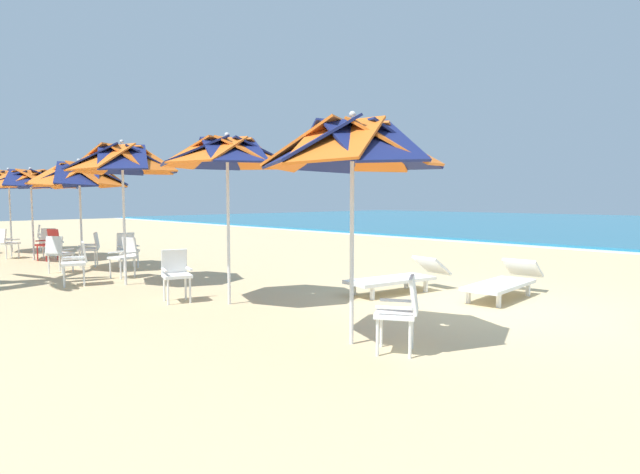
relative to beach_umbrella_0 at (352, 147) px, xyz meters
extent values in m
plane|color=#D3B784|center=(0.01, 2.91, -2.32)|extent=(80.00, 80.00, 0.00)
cylinder|color=silver|center=(0.00, 0.00, -1.24)|extent=(0.05, 0.05, 2.15)
cube|color=orange|center=(0.48, 0.20, 0.03)|extent=(1.15, 1.13, 0.57)
cube|color=navy|center=(0.20, 0.48, 0.03)|extent=(1.11, 1.18, 0.57)
cube|color=orange|center=(-0.20, 0.48, 0.03)|extent=(1.13, 1.15, 0.57)
cube|color=navy|center=(-0.48, 0.20, 0.03)|extent=(1.18, 1.11, 0.57)
cube|color=orange|center=(-0.48, -0.20, 0.03)|extent=(1.15, 1.13, 0.57)
cube|color=navy|center=(-0.20, -0.48, 0.03)|extent=(1.11, 1.18, 0.57)
cube|color=orange|center=(0.20, -0.48, 0.03)|extent=(1.13, 1.15, 0.57)
cube|color=navy|center=(0.48, -0.20, 0.03)|extent=(1.18, 1.11, 0.57)
sphere|color=silver|center=(0.00, 0.00, 0.37)|extent=(0.08, 0.08, 0.08)
cube|color=white|center=(0.56, 0.11, -1.88)|extent=(0.61, 0.61, 0.05)
cube|color=white|center=(0.73, 0.21, -1.65)|extent=(0.30, 0.40, 0.40)
cube|color=white|center=(0.67, -0.06, -1.77)|extent=(0.36, 0.25, 0.03)
cube|color=white|center=(0.46, 0.27, -1.77)|extent=(0.36, 0.25, 0.03)
cylinder|color=white|center=(0.51, -0.14, -2.11)|extent=(0.04, 0.04, 0.41)
cylinder|color=white|center=(0.32, 0.16, -2.11)|extent=(0.04, 0.04, 0.41)
cylinder|color=white|center=(0.81, 0.05, -2.11)|extent=(0.04, 0.04, 0.41)
cylinder|color=white|center=(0.62, 0.35, -2.11)|extent=(0.04, 0.04, 0.41)
cylinder|color=silver|center=(-2.91, 0.25, -1.15)|extent=(0.05, 0.05, 2.32)
cube|color=orange|center=(-2.43, 0.45, 0.14)|extent=(1.21, 1.15, 0.46)
cube|color=navy|center=(-2.71, 0.73, 0.14)|extent=(1.15, 1.22, 0.46)
cube|color=orange|center=(-3.11, 0.73, 0.14)|extent=(1.15, 1.21, 0.46)
cube|color=navy|center=(-3.40, 0.45, 0.14)|extent=(1.22, 1.15, 0.46)
cube|color=orange|center=(-3.40, 0.05, 0.14)|extent=(1.21, 1.15, 0.46)
cube|color=navy|center=(-3.11, -0.23, 0.14)|extent=(1.15, 1.22, 0.46)
cube|color=orange|center=(-2.71, -0.23, 0.14)|extent=(1.15, 1.21, 0.46)
cube|color=navy|center=(-2.43, 0.05, 0.14)|extent=(1.22, 1.15, 0.46)
sphere|color=silver|center=(-2.91, 0.25, 0.41)|extent=(0.08, 0.08, 0.08)
cube|color=white|center=(-3.66, -0.27, -1.88)|extent=(0.55, 0.55, 0.05)
cube|color=white|center=(-3.85, -0.21, -1.65)|extent=(0.22, 0.43, 0.40)
cube|color=white|center=(-3.60, -0.08, -1.77)|extent=(0.39, 0.16, 0.03)
cube|color=white|center=(-3.72, -0.46, -1.77)|extent=(0.39, 0.16, 0.03)
cylinder|color=white|center=(-3.44, -0.16, -2.11)|extent=(0.04, 0.04, 0.41)
cylinder|color=white|center=(-3.55, -0.50, -2.11)|extent=(0.04, 0.04, 0.41)
cylinder|color=white|center=(-3.78, -0.05, -2.11)|extent=(0.04, 0.04, 0.41)
cylinder|color=white|center=(-3.88, -0.39, -2.11)|extent=(0.04, 0.04, 0.41)
cylinder|color=silver|center=(-5.91, -0.18, -1.16)|extent=(0.05, 0.05, 2.31)
cube|color=orange|center=(-5.42, 0.02, 0.18)|extent=(1.19, 1.16, 0.57)
cube|color=navy|center=(-5.71, 0.31, 0.18)|extent=(1.15, 1.22, 0.57)
cube|color=orange|center=(-6.11, 0.31, 0.18)|extent=(1.16, 1.19, 0.57)
cube|color=navy|center=(-6.40, 0.02, 0.18)|extent=(1.22, 1.15, 0.57)
cube|color=orange|center=(-6.40, -0.38, 0.18)|extent=(1.19, 1.16, 0.57)
cube|color=navy|center=(-6.11, -0.67, 0.18)|extent=(1.15, 1.22, 0.57)
cube|color=orange|center=(-5.71, -0.67, 0.18)|extent=(1.16, 1.19, 0.57)
cube|color=navy|center=(-5.42, -0.38, 0.18)|extent=(1.22, 1.15, 0.57)
sphere|color=silver|center=(-5.91, -0.18, 0.51)|extent=(0.08, 0.08, 0.08)
cube|color=white|center=(-6.85, 0.16, -1.88)|extent=(0.53, 0.53, 0.05)
cube|color=white|center=(-6.90, 0.35, -1.65)|extent=(0.43, 0.19, 0.40)
cube|color=white|center=(-6.65, 0.20, -1.77)|extent=(0.13, 0.39, 0.03)
cube|color=white|center=(-7.04, 0.11, -1.77)|extent=(0.13, 0.39, 0.03)
cylinder|color=white|center=(-6.64, 0.03, -2.11)|extent=(0.04, 0.04, 0.41)
cylinder|color=white|center=(-6.98, -0.06, -2.11)|extent=(0.04, 0.04, 0.41)
cylinder|color=white|center=(-6.72, 0.37, -2.11)|extent=(0.04, 0.04, 0.41)
cylinder|color=white|center=(-7.06, 0.28, -2.11)|extent=(0.04, 0.04, 0.41)
cube|color=white|center=(-6.52, -0.95, -1.88)|extent=(0.56, 0.56, 0.05)
cube|color=white|center=(-6.46, -0.76, -1.65)|extent=(0.43, 0.22, 0.40)
cube|color=white|center=(-6.34, -1.01, -1.77)|extent=(0.16, 0.39, 0.03)
cube|color=white|center=(-6.71, -0.89, -1.77)|extent=(0.16, 0.39, 0.03)
cylinder|color=white|center=(-6.41, -1.17, -2.11)|extent=(0.04, 0.04, 0.41)
cylinder|color=white|center=(-6.75, -1.06, -2.11)|extent=(0.04, 0.04, 0.41)
cylinder|color=white|center=(-6.30, -0.84, -2.11)|extent=(0.04, 0.04, 0.41)
cylinder|color=white|center=(-6.64, -0.73, -2.11)|extent=(0.04, 0.04, 0.41)
cylinder|color=silver|center=(-8.74, -0.03, -1.27)|extent=(0.05, 0.05, 2.09)
cube|color=orange|center=(-8.22, 0.19, -0.03)|extent=(1.31, 1.22, 0.61)
cube|color=navy|center=(-8.52, 0.50, -0.03)|extent=(1.23, 1.26, 0.61)
cube|color=orange|center=(-8.96, 0.50, -0.03)|extent=(1.22, 1.31, 0.61)
cube|color=navy|center=(-9.26, 0.19, -0.03)|extent=(1.26, 1.23, 0.61)
cube|color=orange|center=(-9.26, -0.24, -0.03)|extent=(1.31, 1.22, 0.61)
cube|color=navy|center=(-8.96, -0.55, -0.03)|extent=(1.23, 1.26, 0.61)
cube|color=orange|center=(-8.52, -0.55, -0.03)|extent=(1.22, 1.31, 0.61)
cube|color=navy|center=(-8.22, -0.24, -0.03)|extent=(1.26, 1.23, 0.61)
sphere|color=silver|center=(-8.74, -0.03, 0.31)|extent=(0.08, 0.08, 0.08)
cube|color=white|center=(-9.19, 0.28, -1.88)|extent=(0.60, 0.60, 0.05)
cube|color=white|center=(-9.09, 0.46, -1.65)|extent=(0.41, 0.28, 0.40)
cube|color=white|center=(-9.01, 0.19, -1.77)|extent=(0.22, 0.37, 0.03)
cube|color=white|center=(-9.36, 0.38, -1.77)|extent=(0.22, 0.37, 0.03)
cylinder|color=white|center=(-9.12, 0.04, -2.11)|extent=(0.04, 0.04, 0.41)
cylinder|color=white|center=(-9.43, 0.21, -2.11)|extent=(0.04, 0.04, 0.41)
cylinder|color=white|center=(-8.95, 0.35, -2.11)|extent=(0.04, 0.04, 0.41)
cylinder|color=white|center=(-9.26, 0.52, -2.11)|extent=(0.04, 0.04, 0.41)
cube|color=white|center=(-8.27, 0.91, -1.88)|extent=(0.49, 0.49, 0.05)
cube|color=white|center=(-8.47, 0.93, -1.65)|extent=(0.14, 0.43, 0.40)
cube|color=white|center=(-8.25, 1.11, -1.77)|extent=(0.40, 0.09, 0.03)
cube|color=white|center=(-8.30, 0.71, -1.77)|extent=(0.40, 0.09, 0.03)
cylinder|color=white|center=(-8.08, 1.06, -2.11)|extent=(0.04, 0.04, 0.41)
cylinder|color=white|center=(-8.12, 0.71, -2.11)|extent=(0.04, 0.04, 0.41)
cylinder|color=white|center=(-8.43, 1.10, -2.11)|extent=(0.04, 0.04, 0.41)
cylinder|color=white|center=(-8.47, 0.75, -2.11)|extent=(0.04, 0.04, 0.41)
cube|color=white|center=(-8.60, -0.55, -1.88)|extent=(0.61, 0.61, 0.05)
cube|color=white|center=(-8.49, -0.72, -1.65)|extent=(0.40, 0.31, 0.40)
cube|color=white|center=(-8.77, -0.66, -1.77)|extent=(0.25, 0.35, 0.03)
cube|color=white|center=(-8.43, -0.44, -1.77)|extent=(0.25, 0.35, 0.03)
cylinder|color=white|center=(-8.84, -0.50, -2.11)|extent=(0.04, 0.04, 0.41)
cylinder|color=white|center=(-8.55, -0.31, -2.11)|extent=(0.04, 0.04, 0.41)
cylinder|color=white|center=(-8.65, -0.80, -2.11)|extent=(0.04, 0.04, 0.41)
cylinder|color=white|center=(-8.36, -0.60, -2.11)|extent=(0.04, 0.04, 0.41)
cylinder|color=silver|center=(-11.69, -0.30, -1.26)|extent=(0.05, 0.05, 2.11)
cube|color=orange|center=(-11.13, -0.07, -0.06)|extent=(1.43, 1.32, 0.53)
cube|color=navy|center=(-11.46, 0.25, -0.06)|extent=(1.33, 1.39, 0.53)
cube|color=orange|center=(-11.92, 0.25, -0.06)|extent=(1.32, 1.43, 0.53)
cube|color=navy|center=(-12.24, -0.07, -0.06)|extent=(1.39, 1.33, 0.53)
cube|color=orange|center=(-12.24, -0.53, -0.06)|extent=(1.43, 1.32, 0.53)
cube|color=navy|center=(-11.92, -0.86, -0.06)|extent=(1.33, 1.39, 0.53)
cube|color=orange|center=(-11.46, -0.86, -0.06)|extent=(1.32, 1.43, 0.53)
cube|color=navy|center=(-11.13, -0.53, -0.06)|extent=(1.39, 1.33, 0.53)
sphere|color=silver|center=(-11.69, -0.30, 0.22)|extent=(0.08, 0.08, 0.08)
cube|color=white|center=(-12.62, -0.71, -1.88)|extent=(0.56, 0.56, 0.05)
cube|color=white|center=(-12.55, -0.90, -1.65)|extent=(0.43, 0.22, 0.40)
cube|color=white|center=(-12.81, -0.77, -1.77)|extent=(0.16, 0.39, 0.03)
cube|color=white|center=(-12.43, -0.64, -1.77)|extent=(0.16, 0.39, 0.03)
cylinder|color=white|center=(-12.84, -0.59, -2.11)|extent=(0.04, 0.04, 0.41)
cylinder|color=white|center=(-12.50, -0.48, -2.11)|extent=(0.04, 0.04, 0.41)
cylinder|color=white|center=(-12.39, -0.82, -2.11)|extent=(0.04, 0.04, 0.41)
cube|color=red|center=(-11.30, -0.06, -1.88)|extent=(0.57, 0.57, 0.05)
cube|color=red|center=(-11.37, 0.12, -1.65)|extent=(0.42, 0.24, 0.40)
cube|color=red|center=(-11.11, 0.01, -1.77)|extent=(0.18, 0.38, 0.03)
cube|color=red|center=(-11.48, -0.13, -1.77)|extent=(0.18, 0.38, 0.03)
cylinder|color=red|center=(-11.07, -0.17, -2.11)|extent=(0.04, 0.04, 0.41)
cylinder|color=red|center=(-11.40, -0.29, -2.11)|extent=(0.04, 0.04, 0.41)
cylinder|color=red|center=(-11.19, 0.16, -2.11)|extent=(0.04, 0.04, 0.41)
cylinder|color=red|center=(-11.52, 0.04, -2.11)|extent=(0.04, 0.04, 0.41)
cube|color=white|center=(-12.00, 0.27, -1.88)|extent=(0.62, 0.62, 0.05)
cube|color=white|center=(-11.86, 0.13, -1.65)|extent=(0.36, 0.36, 0.40)
cube|color=white|center=(-12.14, 0.13, -1.77)|extent=(0.31, 0.31, 0.03)
cube|color=white|center=(-11.86, 0.41, -1.77)|extent=(0.31, 0.31, 0.03)
cylinder|color=white|center=(-12.25, 0.27, -2.11)|extent=(0.04, 0.04, 0.41)
cylinder|color=white|center=(-12.00, 0.52, -2.11)|extent=(0.04, 0.04, 0.41)
cylinder|color=white|center=(-12.00, 0.02, -2.11)|extent=(0.04, 0.04, 0.41)
cylinder|color=white|center=(-11.75, 0.27, -2.11)|extent=(0.04, 0.04, 0.41)
cylinder|color=silver|center=(-14.58, -0.18, -1.24)|extent=(0.05, 0.05, 2.14)
cube|color=orange|center=(-14.01, 0.05, 0.01)|extent=(1.44, 1.35, 0.58)
cube|color=navy|center=(-14.35, 0.39, 0.01)|extent=(1.36, 1.41, 0.58)
cube|color=orange|center=(-14.82, 0.39, 0.01)|extent=(1.35, 1.44, 0.58)
cube|color=navy|center=(-15.15, 0.05, 0.01)|extent=(1.41, 1.36, 0.58)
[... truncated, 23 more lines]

